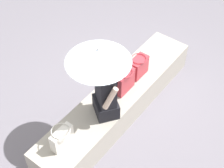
{
  "coord_description": "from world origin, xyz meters",
  "views": [
    {
      "loc": [
        2.67,
        1.94,
        4.07
      ],
      "look_at": [
        0.18,
        0.04,
        0.79
      ],
      "focal_mm": 56.94,
      "sensor_mm": 36.0,
      "label": 1
    }
  ],
  "objects": [
    {
      "name": "shoulder_bag_spare",
      "position": [
        -0.1,
        0.03,
        0.61
      ],
      "size": [
        0.32,
        0.23,
        0.35
      ],
      "color": "#B2333D",
      "rests_on": "stone_bench"
    },
    {
      "name": "parasol",
      "position": [
        0.43,
        0.04,
        1.45
      ],
      "size": [
        0.77,
        0.77,
        1.13
      ],
      "color": "#B7B7BC",
      "rests_on": "stone_bench"
    },
    {
      "name": "ground_plane",
      "position": [
        0.0,
        0.0,
        0.0
      ],
      "size": [
        14.0,
        14.0,
        0.0
      ],
      "primitive_type": "plane",
      "color": "slate"
    },
    {
      "name": "stone_bench",
      "position": [
        0.0,
        0.0,
        0.22
      ],
      "size": [
        2.96,
        0.59,
        0.44
      ],
      "primitive_type": "cube",
      "color": "#A8A093",
      "rests_on": "ground"
    },
    {
      "name": "tote_bag_canvas",
      "position": [
        -0.47,
        0.02,
        0.59
      ],
      "size": [
        0.3,
        0.22,
        0.31
      ],
      "color": "#B2333D",
      "rests_on": "stone_bench"
    },
    {
      "name": "handbag_black",
      "position": [
        1.08,
        -0.03,
        0.58
      ],
      "size": [
        0.31,
        0.23,
        0.28
      ],
      "color": "silver",
      "rests_on": "stone_bench"
    },
    {
      "name": "person_seated",
      "position": [
        0.37,
        0.08,
        0.83
      ],
      "size": [
        0.44,
        0.5,
        0.9
      ],
      "color": "black",
      "rests_on": "stone_bench"
    }
  ]
}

